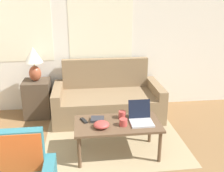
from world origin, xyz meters
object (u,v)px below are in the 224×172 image
object	(u,v)px
snack_bowl	(101,125)
couch	(107,101)
table_lamp	(34,61)
coffee_table	(118,126)
laptop	(141,118)
cup_yellow	(122,115)
cup_navy	(123,122)
tv_remote	(84,120)
book_red	(97,119)

from	to	relation	value
snack_bowl	couch	bearing A→B (deg)	80.89
table_lamp	coffee_table	world-z (taller)	table_lamp
laptop	cup_yellow	xyz separation A→B (m)	(-0.22, 0.12, -0.01)
table_lamp	laptop	distance (m)	2.04
table_lamp	coffee_table	size ratio (longest dim) A/B	0.52
cup_navy	tv_remote	xyz separation A→B (m)	(-0.48, 0.18, -0.03)
cup_yellow	table_lamp	bearing A→B (deg)	136.37
snack_bowl	tv_remote	distance (m)	0.29
cup_yellow	snack_bowl	xyz separation A→B (m)	(-0.29, -0.22, -0.01)
laptop	cup_yellow	distance (m)	0.25
table_lamp	tv_remote	world-z (taller)	table_lamp
cup_navy	book_red	size ratio (longest dim) A/B	0.54
coffee_table	book_red	size ratio (longest dim) A/B	5.88
table_lamp	laptop	size ratio (longest dim) A/B	1.83
book_red	tv_remote	xyz separation A→B (m)	(-0.17, 0.01, -0.01)
couch	coffee_table	world-z (taller)	couch
coffee_table	snack_bowl	size ratio (longest dim) A/B	5.62
snack_bowl	book_red	xyz separation A→B (m)	(-0.04, 0.20, -0.02)
couch	table_lamp	xyz separation A→B (m)	(-1.18, 0.14, 0.70)
cup_navy	tv_remote	size ratio (longest dim) A/B	0.64
laptop	tv_remote	xyz separation A→B (m)	(-0.72, 0.10, -0.05)
couch	laptop	xyz separation A→B (m)	(0.30, -1.19, 0.24)
coffee_table	snack_bowl	distance (m)	0.25
cup_yellow	snack_bowl	size ratio (longest dim) A/B	0.52
couch	tv_remote	xyz separation A→B (m)	(-0.42, -1.09, 0.19)
cup_navy	table_lamp	bearing A→B (deg)	131.57
table_lamp	tv_remote	distance (m)	1.53
couch	laptop	size ratio (longest dim) A/B	5.79
book_red	snack_bowl	bearing A→B (deg)	-79.73
laptop	cup_yellow	world-z (taller)	laptop
coffee_table	tv_remote	world-z (taller)	tv_remote
coffee_table	snack_bowl	world-z (taller)	snack_bowl
cup_yellow	tv_remote	bearing A→B (deg)	-177.41
laptop	tv_remote	world-z (taller)	laptop
cup_yellow	tv_remote	world-z (taller)	cup_yellow
cup_navy	coffee_table	bearing A→B (deg)	127.81
table_lamp	laptop	xyz separation A→B (m)	(1.48, -1.33, -0.46)
couch	cup_navy	size ratio (longest dim) A/B	17.91
snack_bowl	book_red	size ratio (longest dim) A/B	1.05
couch	cup_navy	xyz separation A→B (m)	(0.07, -1.27, 0.22)
cup_yellow	snack_bowl	world-z (taller)	cup_yellow
table_lamp	tv_remote	bearing A→B (deg)	-58.07
table_lamp	snack_bowl	xyz separation A→B (m)	(0.97, -1.43, -0.48)
cup_navy	snack_bowl	size ratio (longest dim) A/B	0.52
couch	coffee_table	bearing A→B (deg)	-89.74
cup_navy	book_red	bearing A→B (deg)	150.68
table_lamp	couch	bearing A→B (deg)	-6.65
cup_navy	tv_remote	world-z (taller)	cup_navy
table_lamp	laptop	world-z (taller)	table_lamp
couch	table_lamp	size ratio (longest dim) A/B	3.16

